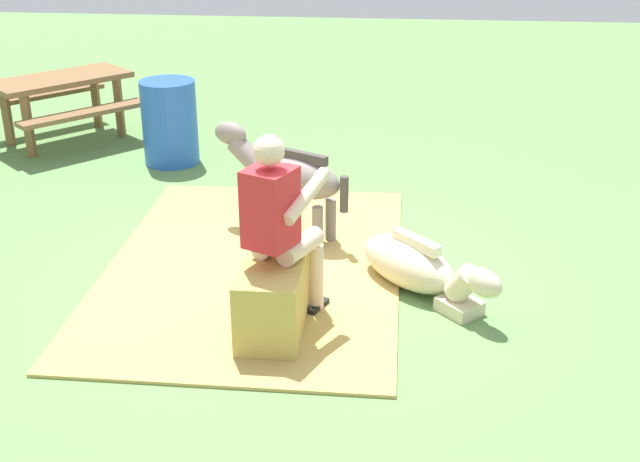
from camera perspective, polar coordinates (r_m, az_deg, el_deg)
The scene contains 8 objects.
ground_plane at distance 6.22m, azimuth -2.36°, elevation -3.74°, with size 24.00×24.00×0.00m, color #608C4C.
hay_patch at distance 6.49m, azimuth -4.61°, elevation -2.43°, with size 3.31×2.29×0.02m, color tan.
hay_bale at distance 5.45m, azimuth -3.39°, elevation -4.97°, with size 0.68×0.41×0.52m, color tan.
person_seated at distance 5.35m, azimuth -2.76°, elevation 0.72°, with size 0.72×0.58×1.40m.
pony_standing at distance 6.82m, azimuth -2.30°, elevation 3.90°, with size 0.80×1.23×0.92m.
pony_lying at distance 6.11m, azimuth 6.79°, elevation -2.48°, with size 1.16×1.12×0.42m.
water_barrel at distance 8.82m, azimuth -10.44°, elevation 7.47°, with size 0.58×0.58×0.88m, color blue.
picnic_bench at distance 9.80m, azimuth -17.60°, elevation 9.24°, with size 1.98×1.97×0.75m.
Camera 1 is at (-5.45, -0.80, 2.90)m, focal length 45.87 mm.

